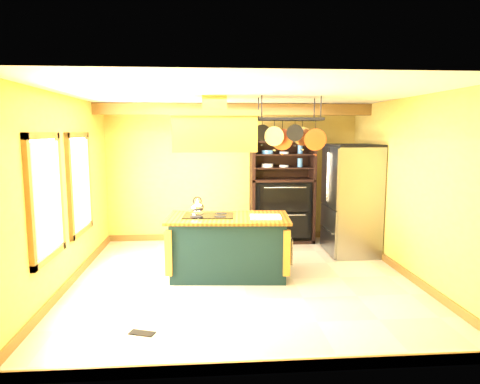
{
  "coord_description": "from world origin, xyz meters",
  "views": [
    {
      "loc": [
        -0.52,
        -6.09,
        2.18
      ],
      "look_at": [
        -0.02,
        0.3,
        1.28
      ],
      "focal_mm": 32.0,
      "sensor_mm": 36.0,
      "label": 1
    }
  ],
  "objects": [
    {
      "name": "floor",
      "position": [
        0.0,
        0.0,
        0.0
      ],
      "size": [
        5.0,
        5.0,
        0.0
      ],
      "primitive_type": "plane",
      "color": "beige",
      "rests_on": "ground"
    },
    {
      "name": "ceiling",
      "position": [
        0.0,
        0.0,
        2.7
      ],
      "size": [
        5.0,
        5.0,
        0.0
      ],
      "primitive_type": "plane",
      "rotation": [
        3.14,
        0.0,
        0.0
      ],
      "color": "white",
      "rests_on": "wall_back"
    },
    {
      "name": "wall_back",
      "position": [
        0.0,
        2.5,
        1.35
      ],
      "size": [
        5.0,
        0.02,
        2.7
      ],
      "primitive_type": "cube",
      "color": "#DDB950",
      "rests_on": "floor"
    },
    {
      "name": "wall_front",
      "position": [
        0.0,
        -2.5,
        1.35
      ],
      "size": [
        5.0,
        0.02,
        2.7
      ],
      "primitive_type": "cube",
      "color": "#DDB950",
      "rests_on": "floor"
    },
    {
      "name": "wall_left",
      "position": [
        -2.5,
        0.0,
        1.35
      ],
      "size": [
        0.02,
        5.0,
        2.7
      ],
      "primitive_type": "cube",
      "color": "#DDB950",
      "rests_on": "floor"
    },
    {
      "name": "wall_right",
      "position": [
        2.5,
        0.0,
        1.35
      ],
      "size": [
        0.02,
        5.0,
        2.7
      ],
      "primitive_type": "cube",
      "color": "#DDB950",
      "rests_on": "floor"
    },
    {
      "name": "ceiling_beam",
      "position": [
        0.0,
        1.7,
        2.59
      ],
      "size": [
        5.0,
        0.15,
        0.2
      ],
      "primitive_type": "cube",
      "color": "olive",
      "rests_on": "ceiling"
    },
    {
      "name": "window_near",
      "position": [
        -2.47,
        -0.8,
        1.4
      ],
      "size": [
        0.06,
        1.06,
        1.56
      ],
      "color": "olive",
      "rests_on": "wall_left"
    },
    {
      "name": "window_far",
      "position": [
        -2.47,
        0.6,
        1.4
      ],
      "size": [
        0.06,
        1.06,
        1.56
      ],
      "color": "olive",
      "rests_on": "wall_left"
    },
    {
      "name": "kitchen_island",
      "position": [
        -0.2,
        0.24,
        0.47
      ],
      "size": [
        1.9,
        1.15,
        1.11
      ],
      "rotation": [
        0.0,
        0.0,
        -0.08
      ],
      "color": "#132A2C",
      "rests_on": "floor"
    },
    {
      "name": "range_hood",
      "position": [
        -0.4,
        0.24,
        2.22
      ],
      "size": [
        1.27,
        0.72,
        0.8
      ],
      "color": "#BB882E",
      "rests_on": "ceiling"
    },
    {
      "name": "pot_rack",
      "position": [
        0.72,
        0.24,
        2.25
      ],
      "size": [
        1.05,
        0.48,
        0.79
      ],
      "color": "black",
      "rests_on": "ceiling"
    },
    {
      "name": "refrigerator",
      "position": [
        2.06,
        1.3,
        0.94
      ],
      "size": [
        0.83,
        0.99,
        1.93
      ],
      "color": "gray",
      "rests_on": "floor"
    },
    {
      "name": "hutch",
      "position": [
        0.97,
        2.26,
        0.86
      ],
      "size": [
        1.25,
        0.57,
        2.21
      ],
      "color": "black",
      "rests_on": "floor"
    },
    {
      "name": "floor_register",
      "position": [
        -1.24,
        -1.61,
        0.01
      ],
      "size": [
        0.3,
        0.2,
        0.01
      ],
      "primitive_type": "cube",
      "rotation": [
        0.0,
        0.0,
        -0.33
      ],
      "color": "black",
      "rests_on": "floor"
    }
  ]
}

